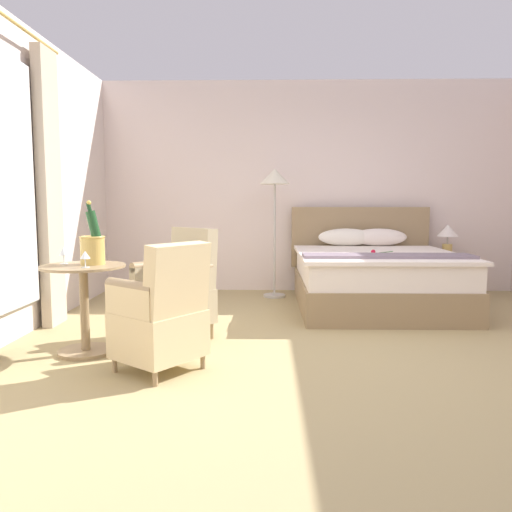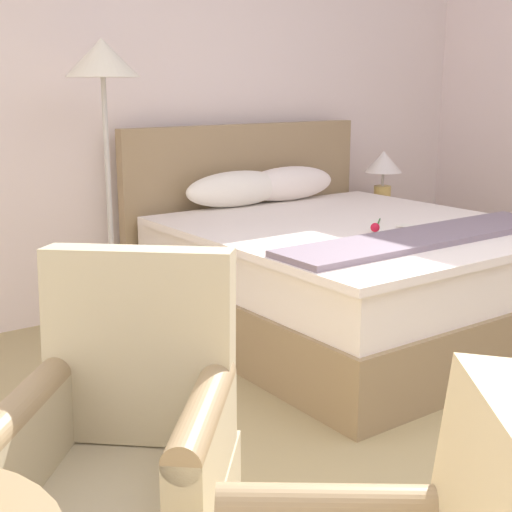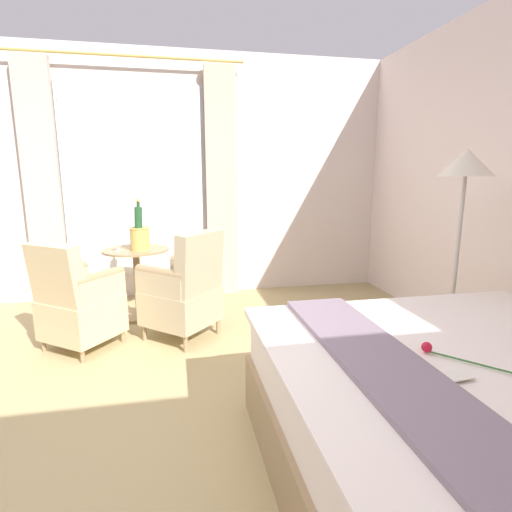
{
  "view_description": "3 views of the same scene",
  "coord_description": "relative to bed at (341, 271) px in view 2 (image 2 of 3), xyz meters",
  "views": [
    {
      "loc": [
        -0.56,
        -3.85,
        1.2
      ],
      "look_at": [
        -0.67,
        0.99,
        0.69
      ],
      "focal_mm": 35.0,
      "sensor_mm": 36.0,
      "label": 1
    },
    {
      "loc": [
        -2.04,
        -1.05,
        1.4
      ],
      "look_at": [
        -0.39,
        1.23,
        0.72
      ],
      "focal_mm": 50.0,
      "sensor_mm": 36.0,
      "label": 2
    },
    {
      "loc": [
        2.09,
        0.42,
        1.45
      ],
      "look_at": [
        -0.87,
        1.03,
        0.83
      ],
      "focal_mm": 28.0,
      "sensor_mm": 36.0,
      "label": 3
    }
  ],
  "objects": [
    {
      "name": "bedside_lamp",
      "position": [
        1.1,
        0.76,
        0.45
      ],
      "size": [
        0.27,
        0.27,
        0.4
      ],
      "color": "tan",
      "rests_on": "nightstand"
    },
    {
      "name": "floor_lamp_brass",
      "position": [
        -1.14,
        0.6,
        1.04
      ],
      "size": [
        0.38,
        0.38,
        1.63
      ],
      "color": "#B5B1AA",
      "rests_on": "ground"
    },
    {
      "name": "wall_headboard_side",
      "position": [
        -0.68,
        1.16,
        1.06
      ],
      "size": [
        5.67,
        0.12,
        2.83
      ],
      "color": "silver",
      "rests_on": "ground"
    },
    {
      "name": "bed",
      "position": [
        0.0,
        0.0,
        0.0
      ],
      "size": [
        1.82,
        2.06,
        1.15
      ],
      "color": "#957B56",
      "rests_on": "ground"
    },
    {
      "name": "nightstand",
      "position": [
        1.1,
        0.76,
        -0.09
      ],
      "size": [
        0.54,
        0.4,
        0.53
      ],
      "color": "#957B56",
      "rests_on": "ground"
    },
    {
      "name": "armchair_by_window",
      "position": [
        -2.03,
        -1.4,
        0.08
      ],
      "size": [
        0.78,
        0.78,
        0.98
      ],
      "color": "#957B56",
      "rests_on": "ground"
    }
  ]
}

